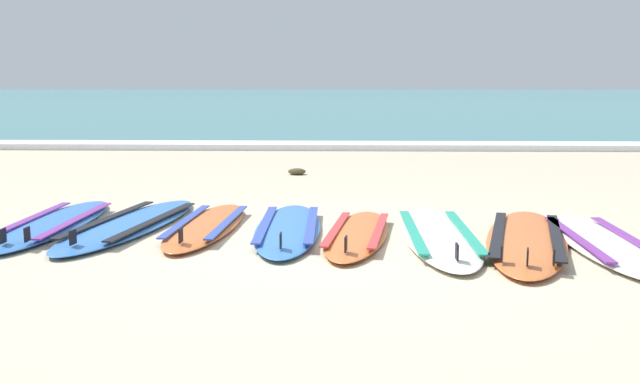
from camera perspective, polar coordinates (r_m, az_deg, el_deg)
The scene contains 12 objects.
ground_plane at distance 5.54m, azimuth 0.77°, elevation -4.40°, with size 80.00×80.00×0.00m, color beige.
sea at distance 42.71m, azimuth 1.54°, elevation 7.43°, with size 80.00×60.00×0.10m, color teal.
wave_foam_strip at distance 13.17m, azimuth 1.28°, elevation 3.71°, with size 80.00×0.85×0.11m, color white.
surfboard_0 at distance 6.66m, azimuth -20.51°, elevation -2.37°, with size 0.61×2.29×0.18m.
surfboard_1 at distance 6.44m, azimuth -14.83°, elevation -2.46°, with size 1.01×2.49×0.18m.
surfboard_2 at distance 6.24m, azimuth -9.02°, elevation -2.64°, with size 0.63×2.07×0.18m.
surfboard_3 at distance 6.06m, azimuth -2.55°, elevation -2.89°, with size 0.56×2.18×0.18m.
surfboard_4 at distance 5.85m, azimuth 2.99°, elevation -3.33°, with size 0.74×1.98×0.18m.
surfboard_5 at distance 5.85m, azimuth 9.44°, elevation -3.43°, with size 0.58×2.32×0.18m.
surfboard_6 at distance 5.87m, azimuth 16.13°, elevation -3.64°, with size 1.18×2.51×0.18m.
surfboard_7 at distance 5.94m, azimuth 21.59°, elevation -3.76°, with size 0.60×2.25×0.18m.
seaweed_clump_near_shoreline at distance 9.65m, azimuth -1.86°, elevation 1.65°, with size 0.24×0.19×0.08m, color #4C4228.
Camera 1 is at (0.08, -5.39, 1.29)m, focal length 40.15 mm.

